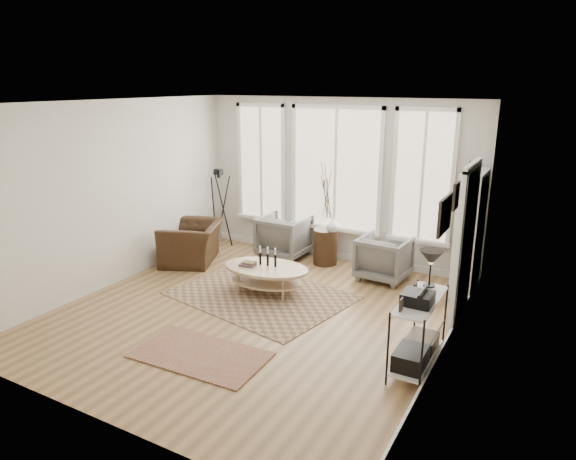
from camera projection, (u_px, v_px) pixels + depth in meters
The scene contains 17 objects.
room at pixel (256, 215), 6.89m from camera, with size 5.50×5.54×2.90m.
bay_window at pixel (336, 172), 9.10m from camera, with size 4.14×0.12×2.24m.
door at pixel (466, 242), 6.73m from camera, with size 0.09×1.06×2.22m.
bookcase at pixel (469, 233), 7.74m from camera, with size 0.31×0.85×2.06m.
low_shelf at pixel (419, 326), 5.77m from camera, with size 0.38×1.08×1.30m.
wall_art at pixel (448, 210), 5.32m from camera, with size 0.04×0.88×0.44m.
rug_main at pixel (261, 295), 7.85m from camera, with size 2.52×1.89×0.01m, color brown.
rug_runner at pixel (200, 354), 6.14m from camera, with size 1.59×0.88×0.01m, color maroon.
coffee_table at pixel (266, 272), 7.88m from camera, with size 1.42×0.99×0.62m.
armchair_left at pixel (285, 236), 9.52m from camera, with size 0.83×0.86×0.78m, color slate.
armchair_right at pixel (384, 258), 8.43m from camera, with size 0.78×0.80×0.73m, color slate.
side_table at pixel (326, 217), 8.99m from camera, with size 0.43×0.43×1.79m.
vase at pixel (333, 225), 8.90m from camera, with size 0.24×0.24×0.25m, color silver.
accent_chair at pixel (192, 243), 9.24m from camera, with size 0.97×1.11×0.72m, color #342011.
tripod_camera at pixel (220, 211), 10.03m from camera, with size 0.54×0.54×1.54m.
book_stack_near at pixel (431, 293), 7.75m from camera, with size 0.21×0.26×0.17m, color brown.
book_stack_far at pixel (427, 298), 7.57m from camera, with size 0.18×0.23×0.15m, color brown.
Camera 1 is at (3.63, -5.60, 3.16)m, focal length 32.00 mm.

